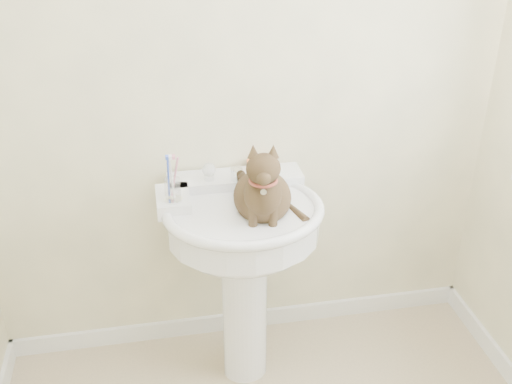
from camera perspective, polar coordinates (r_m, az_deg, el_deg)
wall_back at (r=2.42m, az=-1.42°, el=10.37°), size 2.20×0.00×2.50m
baseboard_back at (r=3.01m, az=-1.11°, el=-12.06°), size 2.20×0.02×0.09m
pedestal_sink at (r=2.39m, az=-1.26°, el=-4.60°), size 0.64×0.63×0.89m
faucet at (r=2.41m, az=-1.87°, el=2.09°), size 0.28×0.12×0.14m
soap_bar at (r=2.52m, az=0.19°, el=2.62°), size 0.09×0.06×0.03m
toothbrush_cup at (r=2.28m, az=-7.95°, el=0.28°), size 0.07×0.07×0.19m
cat at (r=2.22m, az=0.71°, el=-0.11°), size 0.24×0.30×0.44m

